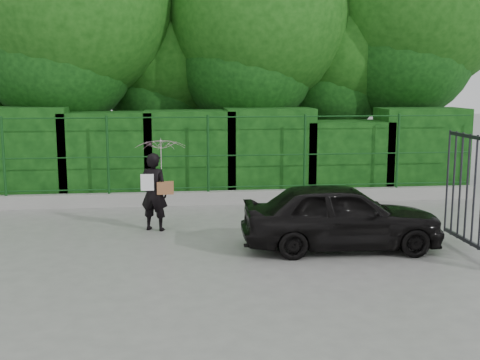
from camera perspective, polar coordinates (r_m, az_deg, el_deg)
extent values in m
plane|color=gray|center=(9.86, -3.64, -7.65)|extent=(80.00, 80.00, 0.00)
cube|color=#9E9E99|center=(14.19, -4.62, -1.73)|extent=(14.00, 0.25, 0.30)
cylinder|color=#114015|center=(14.51, -21.51, 2.08)|extent=(0.06, 0.06, 1.80)
cylinder|color=#114015|center=(14.09, -12.43, 2.32)|extent=(0.06, 0.06, 1.80)
cylinder|color=#114015|center=(14.05, -3.05, 2.51)|extent=(0.06, 0.06, 1.80)
cylinder|color=#114015|center=(14.37, 6.15, 2.63)|extent=(0.06, 0.06, 1.80)
cylinder|color=#114015|center=(15.05, 14.73, 2.68)|extent=(0.06, 0.06, 1.80)
cylinder|color=#114015|center=(14.15, -4.63, -0.73)|extent=(13.60, 0.03, 0.03)
cylinder|color=#114015|center=(14.03, -4.68, 2.28)|extent=(13.60, 0.03, 0.03)
cylinder|color=#114015|center=(13.95, -4.73, 5.95)|extent=(13.60, 0.03, 0.03)
cube|color=black|center=(15.43, -19.84, 2.32)|extent=(2.20, 1.20, 2.26)
cube|color=black|center=(15.11, -12.42, 2.27)|extent=(2.20, 1.20, 2.13)
cube|color=black|center=(15.03, -4.81, 2.48)|extent=(2.20, 1.20, 2.15)
cube|color=black|center=(15.23, 2.74, 2.68)|extent=(2.20, 1.20, 2.20)
cube|color=black|center=(15.70, 9.96, 2.13)|extent=(2.20, 1.20, 1.86)
cube|color=black|center=(16.36, 16.71, 2.73)|extent=(2.20, 1.20, 2.18)
cylinder|color=black|center=(16.82, -15.41, 6.93)|extent=(0.36, 0.36, 4.50)
sphere|color=#14470F|center=(16.93, -15.82, 16.09)|extent=(5.40, 5.40, 5.40)
cylinder|color=black|center=(17.96, -6.76, 5.34)|extent=(0.36, 0.36, 3.25)
sphere|color=#14470F|center=(17.93, -6.88, 11.57)|extent=(3.90, 3.90, 3.90)
cylinder|color=black|center=(17.11, 1.67, 6.88)|extent=(0.36, 0.36, 4.25)
sphere|color=#14470F|center=(17.19, 1.71, 15.40)|extent=(5.10, 5.10, 5.10)
cylinder|color=black|center=(18.34, 9.13, 5.76)|extent=(0.36, 0.36, 3.50)
sphere|color=#14470F|center=(18.33, 9.31, 12.33)|extent=(4.20, 4.20, 4.20)
cylinder|color=black|center=(18.58, 15.52, 7.52)|extent=(0.36, 0.36, 4.75)
cube|color=#25252C|center=(11.00, 21.17, -5.66)|extent=(0.05, 2.00, 0.06)
cube|color=#25252C|center=(10.70, 21.75, 3.70)|extent=(0.05, 2.00, 0.06)
cylinder|color=#25252C|center=(10.86, 21.33, -1.00)|extent=(0.04, 0.04, 1.90)
cylinder|color=#25252C|center=(11.07, 20.73, -0.77)|extent=(0.04, 0.04, 1.90)
cylinder|color=#25252C|center=(11.29, 20.15, -0.54)|extent=(0.04, 0.04, 1.90)
cylinder|color=#25252C|center=(11.51, 19.60, -0.33)|extent=(0.04, 0.04, 1.90)
cylinder|color=#25252C|center=(11.73, 19.06, -0.12)|extent=(0.04, 0.04, 1.90)
imported|color=black|center=(11.75, -8.16, -1.11)|extent=(0.65, 0.55, 1.52)
imported|color=#E2B4C9|center=(11.70, -7.48, 1.77)|extent=(0.98, 1.00, 0.90)
cube|color=#925B36|center=(11.65, -7.09, -0.74)|extent=(0.32, 0.15, 0.24)
cube|color=white|center=(11.60, -8.79, -0.23)|extent=(0.25, 0.02, 0.32)
imported|color=black|center=(10.54, 9.55, -3.36)|extent=(3.49, 1.54, 1.17)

